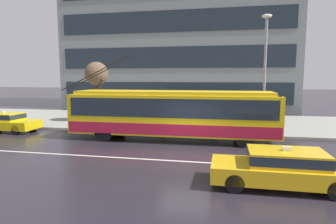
{
  "coord_description": "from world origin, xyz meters",
  "views": [
    {
      "loc": [
        1.83,
        -13.35,
        3.67
      ],
      "look_at": [
        -1.58,
        3.61,
        1.57
      ],
      "focal_mm": 30.77,
      "sensor_mm": 36.0,
      "label": 1
    }
  ],
  "objects": [
    {
      "name": "street_tree_bare",
      "position": [
        -8.2,
        7.92,
        3.81
      ],
      "size": [
        1.85,
        1.85,
        4.73
      ],
      "color": "#4E3930",
      "rests_on": "sidewalk_slab"
    },
    {
      "name": "taxi_oncoming_near",
      "position": [
        3.73,
        -3.49,
        0.7
      ],
      "size": [
        4.53,
        1.81,
        1.39
      ],
      "color": "gold",
      "rests_on": "ground_plane"
    },
    {
      "name": "office_tower_corner_left",
      "position": [
        -3.83,
        22.78,
        11.34
      ],
      "size": [
        26.33,
        12.42,
        22.66
      ],
      "color": "gray",
      "rests_on": "ground_plane"
    },
    {
      "name": "taxi_queued_behind_bus",
      "position": [
        -12.84,
        3.36,
        0.7
      ],
      "size": [
        4.53,
        1.93,
        1.39
      ],
      "color": "yellow",
      "rests_on": "ground_plane"
    },
    {
      "name": "lane_centre_line",
      "position": [
        0.0,
        -1.2,
        0.0
      ],
      "size": [
        72.0,
        0.14,
        0.01
      ],
      "primitive_type": "cube",
      "color": "silver",
      "rests_on": "ground_plane"
    },
    {
      "name": "pedestrian_approaching_curb",
      "position": [
        -2.39,
        6.13,
        1.06
      ],
      "size": [
        0.51,
        0.51,
        1.57
      ],
      "color": "black",
      "rests_on": "sidewalk_slab"
    },
    {
      "name": "street_lamp",
      "position": [
        4.1,
        5.0,
        4.38
      ],
      "size": [
        0.6,
        0.32,
        7.23
      ],
      "color": "gray",
      "rests_on": "sidewalk_slab"
    },
    {
      "name": "trolleybus",
      "position": [
        -1.19,
        2.99,
        1.58
      ],
      "size": [
        12.78,
        2.63,
        4.97
      ],
      "color": "yellow",
      "rests_on": "ground_plane"
    },
    {
      "name": "pedestrian_walking_past",
      "position": [
        2.82,
        7.36,
        1.68
      ],
      "size": [
        1.36,
        1.36,
        1.92
      ],
      "color": "black",
      "rests_on": "sidewalk_slab"
    },
    {
      "name": "pedestrian_waiting_by_pole",
      "position": [
        0.07,
        7.2,
        1.76
      ],
      "size": [
        1.07,
        1.07,
        2.01
      ],
      "color": "#46444D",
      "rests_on": "sidewalk_slab"
    },
    {
      "name": "sidewalk_slab",
      "position": [
        0.0,
        9.59,
        0.07
      ],
      "size": [
        80.0,
        10.0,
        0.14
      ],
      "primitive_type": "cube",
      "color": "gray",
      "rests_on": "ground_plane"
    },
    {
      "name": "ground_plane",
      "position": [
        0.0,
        0.0,
        0.0
      ],
      "size": [
        160.0,
        160.0,
        0.0
      ],
      "primitive_type": "plane",
      "color": "#27222B"
    },
    {
      "name": "pedestrian_at_shelter",
      "position": [
        1.02,
        5.75,
        1.79
      ],
      "size": [
        1.47,
        1.47,
        2.05
      ],
      "color": "#1B2345",
      "rests_on": "sidewalk_slab"
    }
  ]
}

